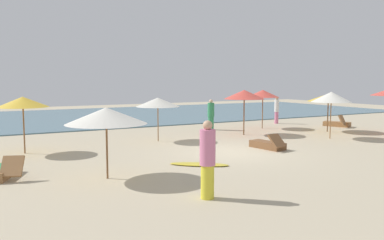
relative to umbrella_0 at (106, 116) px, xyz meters
The scene contains 16 objects.
ground_plane 6.03m from the umbrella_0, 17.76° to the left, with size 60.00×60.00×0.00m, color #BCAD8E.
ocean_water 19.62m from the umbrella_0, 73.69° to the left, with size 48.00×16.00×0.06m, color slate.
umbrella_0 is the anchor object (origin of this frame).
umbrella_1 10.32m from the umbrella_0, 32.04° to the left, with size 2.05×2.05×2.27m.
umbrella_2 11.79m from the umbrella_0, 11.86° to the left, with size 1.85×1.85×2.22m.
umbrella_3 14.05m from the umbrella_0, 17.75° to the left, with size 2.17×2.17×2.03m.
umbrella_4 13.29m from the umbrella_0, 32.31° to the left, with size 1.83×1.83×2.20m.
umbrella_5 5.55m from the umbrella_0, 106.65° to the left, with size 1.89×1.89×2.15m.
umbrella_6 6.98m from the umbrella_0, 54.10° to the left, with size 1.98×1.98×1.98m.
lounger_0 3.45m from the umbrella_0, 149.60° to the left, with size 1.18×1.78×0.69m.
lounger_1 7.53m from the umbrella_0, 12.91° to the left, with size 0.83×1.77×0.67m.
lounger_2 16.79m from the umbrella_0, 19.83° to the left, with size 1.21×1.72×0.75m.
person_0 16.18m from the umbrella_0, 32.50° to the left, with size 0.37×0.37×1.72m.
person_1 3.47m from the umbrella_0, 63.65° to the right, with size 0.39×0.39×1.86m.
person_3 11.57m from the umbrella_0, 43.76° to the left, with size 0.53×0.53×1.69m.
surfboard 3.62m from the umbrella_0, ahead, with size 1.87×1.64×0.07m.
Camera 1 is at (-8.79, -12.74, 2.82)m, focal length 37.73 mm.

